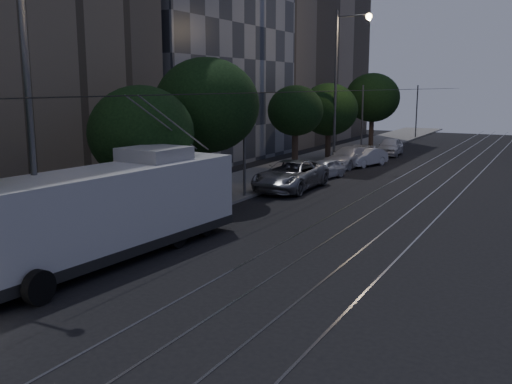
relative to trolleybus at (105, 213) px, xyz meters
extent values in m
plane|color=black|center=(4.10, 1.87, -1.68)|extent=(120.00, 120.00, 0.00)
cube|color=slate|center=(-3.40, 21.87, -1.61)|extent=(5.00, 90.00, 0.15)
cube|color=gray|center=(4.38, 21.87, -1.68)|extent=(0.08, 90.00, 0.02)
cube|color=gray|center=(5.82, 21.87, -1.68)|extent=(0.08, 90.00, 0.02)
cube|color=gray|center=(7.38, 21.87, -1.68)|extent=(0.08, 90.00, 0.02)
cube|color=gray|center=(8.82, 21.87, -1.68)|extent=(0.08, 90.00, 0.02)
cylinder|color=black|center=(0.25, 21.87, 3.92)|extent=(0.02, 90.00, 0.02)
cylinder|color=black|center=(0.95, 21.87, 3.92)|extent=(0.02, 90.00, 0.02)
cylinder|color=#545456|center=(-1.20, 11.87, 1.32)|extent=(0.14, 0.14, 6.00)
cylinder|color=#545456|center=(-1.20, 31.87, 1.32)|extent=(0.14, 0.14, 6.00)
cylinder|color=#545456|center=(-1.20, 51.87, 1.32)|extent=(0.14, 0.14, 6.00)
cube|color=#BBBBBE|center=(0.00, -0.16, 0.07)|extent=(3.39, 12.00, 2.81)
cube|color=black|center=(0.00, -0.16, -1.19)|extent=(3.43, 12.04, 0.35)
cube|color=black|center=(0.00, 0.33, 0.19)|extent=(3.26, 9.54, 1.04)
cube|color=black|center=(0.00, 5.73, 0.29)|extent=(2.02, 0.23, 0.99)
cube|color=gray|center=(0.00, 2.80, 1.72)|extent=(2.27, 2.32, 0.49)
cylinder|color=#545456|center=(-0.30, 3.83, 2.74)|extent=(0.06, 4.47, 2.40)
cylinder|color=#545456|center=(0.30, 3.83, 2.74)|extent=(0.06, 4.47, 2.40)
cylinder|color=black|center=(1.21, -3.96, -1.19)|extent=(0.30, 0.99, 0.99)
cylinder|color=black|center=(-1.21, 2.44, -1.19)|extent=(0.30, 0.99, 0.99)
cylinder|color=black|center=(1.21, 2.44, -1.19)|extent=(0.30, 0.99, 0.99)
cylinder|color=black|center=(-1.21, 4.34, -1.19)|extent=(0.30, 0.99, 0.99)
cylinder|color=black|center=(1.21, 4.34, -1.19)|extent=(0.30, 0.99, 0.99)
imported|color=#97999E|center=(-0.11, 15.37, -0.84)|extent=(2.89, 6.10, 1.68)
imported|color=silver|center=(0.07, 20.18, -1.06)|extent=(2.13, 3.88, 1.25)
imported|color=silver|center=(-0.20, 25.87, -0.94)|extent=(2.92, 5.39, 1.48)
imported|color=white|center=(0.71, 27.04, -1.02)|extent=(2.53, 4.26, 1.33)
imported|color=silver|center=(0.55, 34.48, -0.93)|extent=(2.14, 4.56, 1.51)
cylinder|color=#32241C|center=(-2.40, 4.99, -0.57)|extent=(0.44, 0.44, 2.23)
ellipsoid|color=black|center=(-2.40, 4.99, 2.24)|extent=(4.54, 4.54, 4.08)
cylinder|color=#32241C|center=(-2.59, 10.45, -0.22)|extent=(0.44, 0.44, 2.93)
ellipsoid|color=black|center=(-2.59, 10.45, 3.26)|extent=(5.37, 5.37, 4.83)
cylinder|color=#32241C|center=(-2.68, 21.67, -0.27)|extent=(0.44, 0.44, 2.83)
ellipsoid|color=black|center=(-2.68, 21.67, 2.57)|extent=(3.82, 3.82, 3.44)
cylinder|color=#32241C|center=(-2.90, 28.56, -0.50)|extent=(0.44, 0.44, 2.36)
ellipsoid|color=black|center=(-2.90, 28.56, 2.40)|extent=(4.60, 4.60, 4.14)
cylinder|color=#32241C|center=(-2.40, 38.58, -0.21)|extent=(0.44, 0.44, 2.95)
ellipsoid|color=black|center=(-2.40, 38.58, 3.16)|extent=(5.05, 5.05, 4.55)
cylinder|color=#545456|center=(-1.10, -1.88, 2.82)|extent=(0.20, 0.20, 9.01)
cylinder|color=#545456|center=(-1.70, 26.72, 3.99)|extent=(0.20, 0.20, 11.35)
cylinder|color=#545456|center=(-0.45, 26.72, 9.21)|extent=(2.50, 0.12, 0.12)
sphere|color=#FFCE8C|center=(0.68, 26.72, 9.10)|extent=(0.44, 0.44, 0.44)
camera|label=1|loc=(13.45, -14.24, 4.24)|focal=40.00mm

